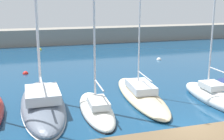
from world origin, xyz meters
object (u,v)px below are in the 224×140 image
object	(u,v)px
mooring_buoy_white	(159,60)
mooring_buoy_yellow	(39,50)
sailboat_ivory_third	(96,108)
sailboat_slate_second	(42,101)
sailboat_white_fifth	(212,95)
sailboat_sand_fourth	(141,94)
mooring_buoy_red	(26,74)

from	to	relation	value
mooring_buoy_white	mooring_buoy_yellow	distance (m)	16.75
sailboat_ivory_third	mooring_buoy_yellow	bearing A→B (deg)	7.66
sailboat_slate_second	mooring_buoy_yellow	world-z (taller)	sailboat_slate_second
sailboat_slate_second	sailboat_ivory_third	world-z (taller)	sailboat_slate_second
sailboat_slate_second	sailboat_white_fifth	distance (m)	11.37
sailboat_sand_fourth	mooring_buoy_white	bearing A→B (deg)	-26.91
sailboat_white_fifth	mooring_buoy_yellow	size ratio (longest dim) A/B	18.84
mooring_buoy_red	mooring_buoy_yellow	xyz separation A→B (m)	(1.94, 13.07, 0.00)
sailboat_ivory_third	mooring_buoy_red	size ratio (longest dim) A/B	25.74
sailboat_ivory_third	sailboat_sand_fourth	xyz separation A→B (m)	(3.64, 1.71, 0.04)
sailboat_ivory_third	sailboat_sand_fourth	bearing A→B (deg)	-62.36
sailboat_sand_fourth	sailboat_white_fifth	bearing A→B (deg)	-110.28
sailboat_ivory_third	mooring_buoy_red	bearing A→B (deg)	22.85
sailboat_sand_fourth	sailboat_white_fifth	xyz separation A→B (m)	(4.41, -1.99, 0.11)
sailboat_ivory_third	mooring_buoy_yellow	size ratio (longest dim) A/B	21.69
mooring_buoy_red	mooring_buoy_white	world-z (taller)	mooring_buoy_white
sailboat_sand_fourth	sailboat_ivory_third	bearing A→B (deg)	119.13
sailboat_sand_fourth	mooring_buoy_red	xyz separation A→B (m)	(-7.76, 9.40, -0.31)
mooring_buoy_red	sailboat_sand_fourth	bearing A→B (deg)	-50.45
sailboat_slate_second	sailboat_ivory_third	bearing A→B (deg)	-119.37
sailboat_white_fifth	mooring_buoy_white	xyz separation A→B (m)	(2.60, 13.72, -0.42)
sailboat_sand_fourth	mooring_buoy_white	xyz separation A→B (m)	(7.02, 11.73, -0.31)
sailboat_slate_second	mooring_buoy_red	size ratio (longest dim) A/B	38.28
mooring_buoy_white	mooring_buoy_yellow	world-z (taller)	mooring_buoy_yellow
mooring_buoy_yellow	mooring_buoy_red	bearing A→B (deg)	-98.43
sailboat_white_fifth	sailboat_ivory_third	bearing A→B (deg)	88.72
mooring_buoy_white	mooring_buoy_yellow	xyz separation A→B (m)	(-12.84, 10.75, 0.00)
mooring_buoy_red	mooring_buoy_white	xyz separation A→B (m)	(14.78, 2.33, 0.00)
mooring_buoy_red	mooring_buoy_yellow	size ratio (longest dim) A/B	0.84
sailboat_white_fifth	mooring_buoy_yellow	world-z (taller)	sailboat_white_fifth
sailboat_white_fifth	mooring_buoy_white	world-z (taller)	sailboat_white_fifth
sailboat_slate_second	mooring_buoy_yellow	bearing A→B (deg)	-2.21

